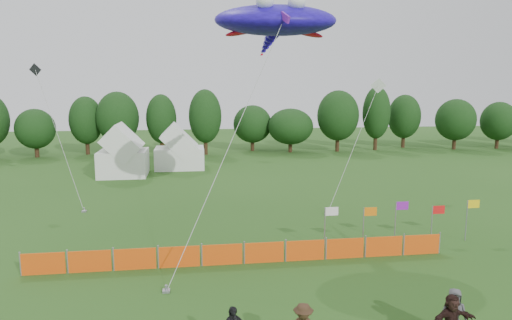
{
  "coord_description": "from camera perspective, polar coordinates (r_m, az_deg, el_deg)",
  "views": [
    {
      "loc": [
        -2.72,
        -13.12,
        8.25
      ],
      "look_at": [
        0.0,
        6.0,
        5.2
      ],
      "focal_mm": 32.0,
      "sensor_mm": 36.0,
      "label": 1
    }
  ],
  "objects": [
    {
      "name": "treeline",
      "position": [
        58.35,
        -3.83,
        4.95
      ],
      "size": [
        104.57,
        8.78,
        8.36
      ],
      "color": "#382314",
      "rests_on": "ground"
    },
    {
      "name": "tent_left",
      "position": [
        45.07,
        -16.26,
        0.63
      ],
      "size": [
        4.49,
        4.49,
        3.96
      ],
      "color": "white",
      "rests_on": "ground"
    },
    {
      "name": "tent_right",
      "position": [
        47.88,
        -9.53,
        1.1
      ],
      "size": [
        5.06,
        4.05,
        3.57
      ],
      "color": "white",
      "rests_on": "ground"
    },
    {
      "name": "barrier_fence",
      "position": [
        22.04,
        -1.6,
        -11.62
      ],
      "size": [
        19.9,
        0.06,
        1.0
      ],
      "color": "#E74C0C",
      "rests_on": "ground"
    },
    {
      "name": "flag_row",
      "position": [
        25.52,
        17.59,
        -6.85
      ],
      "size": [
        8.73,
        0.6,
        2.27
      ],
      "color": "gray",
      "rests_on": "ground"
    },
    {
      "name": "spectator_e",
      "position": [
        17.22,
        23.48,
        -17.2
      ],
      "size": [
        0.98,
        0.79,
        1.73
      ],
      "primitive_type": "imported",
      "rotation": [
        0.0,
        0.0,
        -0.33
      ],
      "color": "#47474C",
      "rests_on": "ground"
    },
    {
      "name": "spectator_f",
      "position": [
        16.82,
        23.23,
        -17.87
      ],
      "size": [
        1.64,
        0.72,
        1.71
      ],
      "primitive_type": "imported",
      "rotation": [
        0.0,
        0.0,
        0.14
      ],
      "color": "black",
      "rests_on": "ground"
    },
    {
      "name": "stingray_kite",
      "position": [
        27.01,
        2.35,
        16.85
      ],
      "size": [
        9.68,
        17.12,
        13.21
      ],
      "color": "#250ECB",
      "rests_on": "ground"
    },
    {
      "name": "small_kite_white",
      "position": [
        36.38,
        13.61,
        5.36
      ],
      "size": [
        7.27,
        8.12,
        9.1
      ],
      "color": "silver",
      "rests_on": "ground"
    },
    {
      "name": "small_kite_dark",
      "position": [
        35.31,
        -24.02,
        4.4
      ],
      "size": [
        4.46,
        4.76,
        10.05
      ],
      "color": "black",
      "rests_on": "ground"
    }
  ]
}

